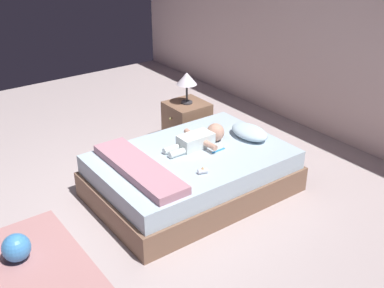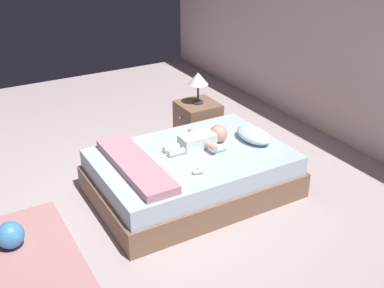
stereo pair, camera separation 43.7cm
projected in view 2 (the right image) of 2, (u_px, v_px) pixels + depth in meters
The scene contains 12 objects.
ground_plane at pixel (111, 214), 4.29m from camera, with size 8.00×8.00×0.00m, color #B6A4A5.
wall_behind_bed at pixel (363, 33), 5.05m from camera, with size 8.00×0.12×2.60m, color beige.
bed at pixel (192, 174), 4.52m from camera, with size 1.27×1.87×0.43m.
pillow at pixel (254, 135), 4.65m from camera, with size 0.44×0.27×0.12m.
baby at pixel (203, 139), 4.54m from camera, with size 0.48×0.67×0.18m.
toothbrush at pixel (220, 151), 4.44m from camera, with size 0.02×0.17×0.02m.
nightstand at pixel (198, 122), 5.54m from camera, with size 0.44×0.47×0.48m.
lamp at pixel (198, 80), 5.30m from camera, with size 0.23×0.23×0.37m.
rug at pixel (19, 261), 3.70m from camera, with size 1.44×0.92×0.01m.
toy_ball at pixel (10, 235), 3.82m from camera, with size 0.23×0.23×0.23m, color #418FDB.
blanket at pixel (135, 165), 4.15m from camera, with size 1.14×0.31×0.07m.
baby_bottle at pixel (198, 171), 4.07m from camera, with size 0.07×0.10×0.07m.
Camera 2 is at (3.45, -1.13, 2.49)m, focal length 43.89 mm.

